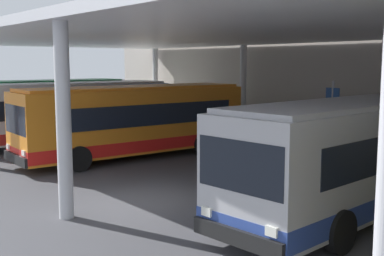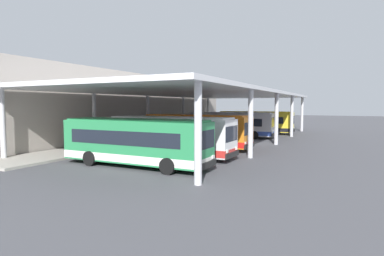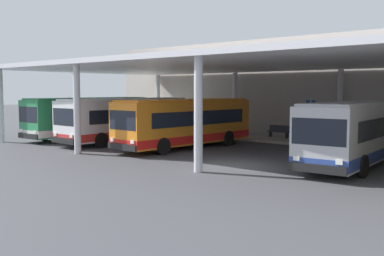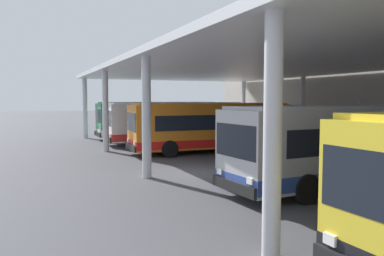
{
  "view_description": "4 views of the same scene",
  "coord_description": "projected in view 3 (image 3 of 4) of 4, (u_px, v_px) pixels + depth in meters",
  "views": [
    {
      "loc": [
        12.27,
        -8.15,
        4.17
      ],
      "look_at": [
        -3.23,
        4.55,
        1.55
      ],
      "focal_mm": 46.58,
      "sensor_mm": 36.0,
      "label": 1
    },
    {
      "loc": [
        -32.78,
        -9.42,
        4.08
      ],
      "look_at": [
        -5.05,
        4.69,
        1.81
      ],
      "focal_mm": 29.46,
      "sensor_mm": 36.0,
      "label": 2
    },
    {
      "loc": [
        13.04,
        -18.18,
        3.73
      ],
      "look_at": [
        -5.0,
        2.9,
        1.41
      ],
      "focal_mm": 42.22,
      "sensor_mm": 36.0,
      "label": 3
    },
    {
      "loc": [
        16.02,
        -7.3,
        3.42
      ],
      "look_at": [
        -7.07,
        2.71,
        1.52
      ],
      "focal_mm": 36.03,
      "sensor_mm": 36.0,
      "label": 4
    }
  ],
  "objects": [
    {
      "name": "banner_sign",
      "position": [
        311.0,
        116.0,
        31.31
      ],
      "size": [
        0.7,
        0.12,
        3.2
      ],
      "color": "#B2B2B7",
      "rests_on": "platform_kerb"
    },
    {
      "name": "bus_far_bay",
      "position": [
        357.0,
        132.0,
        22.44
      ],
      "size": [
        3.2,
        10.67,
        3.17
      ],
      "color": "#B7B7BC",
      "rests_on": "ground"
    },
    {
      "name": "station_building_facade",
      "position": [
        349.0,
        87.0,
        33.55
      ],
      "size": [
        48.0,
        1.6,
        7.98
      ],
      "primitive_type": "cube",
      "color": "#ADA399",
      "rests_on": "ground"
    },
    {
      "name": "canopy_shelter",
      "position": [
        286.0,
        64.0,
        26.25
      ],
      "size": [
        40.0,
        17.0,
        5.55
      ],
      "color": "silver",
      "rests_on": "ground"
    },
    {
      "name": "bus_nearest_bay",
      "position": [
        89.0,
        117.0,
        35.3
      ],
      "size": [
        2.79,
        10.55,
        3.17
      ],
      "color": "#28844C",
      "rests_on": "ground"
    },
    {
      "name": "bus_second_bay",
      "position": [
        127.0,
        119.0,
        32.42
      ],
      "size": [
        2.87,
        10.58,
        3.17
      ],
      "color": "white",
      "rests_on": "ground"
    },
    {
      "name": "ground_plane",
      "position": [
        230.0,
        165.0,
        22.52
      ],
      "size": [
        200.0,
        200.0,
        0.0
      ],
      "primitive_type": "plane",
      "color": "#47474C"
    },
    {
      "name": "platform_kerb",
      "position": [
        329.0,
        143.0,
        31.41
      ],
      "size": [
        42.0,
        4.5,
        0.18
      ],
      "primitive_type": "cube",
      "color": "#A39E93",
      "rests_on": "ground"
    },
    {
      "name": "bench_waiting",
      "position": [
        279.0,
        131.0,
        33.99
      ],
      "size": [
        1.8,
        0.45,
        0.92
      ],
      "color": "#383D47",
      "rests_on": "platform_kerb"
    },
    {
      "name": "bus_middle_bay",
      "position": [
        186.0,
        122.0,
        29.19
      ],
      "size": [
        2.99,
        10.62,
        3.17
      ],
      "color": "orange",
      "rests_on": "ground"
    },
    {
      "name": "trash_bin",
      "position": [
        241.0,
        128.0,
        36.31
      ],
      "size": [
        0.52,
        0.52,
        0.98
      ],
      "color": "#236638",
      "rests_on": "platform_kerb"
    }
  ]
}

